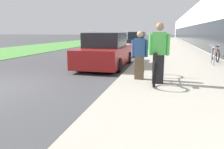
{
  "coord_description": "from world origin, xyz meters",
  "views": [
    {
      "loc": [
        5.07,
        -5.14,
        1.65
      ],
      "look_at": [
        0.95,
        12.39,
        -1.9
      ],
      "focal_mm": 35.0,
      "sensor_mm": 36.0,
      "label": 1
    }
  ],
  "objects_px": {
    "parked_sedan_far": "(137,41)",
    "tandem_bicycle": "(155,68)",
    "person_rider": "(159,53)",
    "bike_rack_hoop": "(213,54)",
    "person_bystander": "(140,55)",
    "vintage_roadster_curbside": "(126,48)",
    "parked_sedan_curbside": "(106,52)",
    "cruiser_bike_nearest": "(215,54)"
  },
  "relations": [
    {
      "from": "person_rider",
      "to": "parked_sedan_far",
      "type": "relative_size",
      "value": 0.4
    },
    {
      "from": "tandem_bicycle",
      "to": "person_bystander",
      "type": "bearing_deg",
      "value": 162.35
    },
    {
      "from": "parked_sedan_curbside",
      "to": "vintage_roadster_curbside",
      "type": "relative_size",
      "value": 1.13
    },
    {
      "from": "cruiser_bike_nearest",
      "to": "parked_sedan_curbside",
      "type": "xyz_separation_m",
      "value": [
        -5.33,
        -2.4,
        0.25
      ]
    },
    {
      "from": "person_bystander",
      "to": "cruiser_bike_nearest",
      "type": "height_order",
      "value": "person_bystander"
    },
    {
      "from": "person_rider",
      "to": "cruiser_bike_nearest",
      "type": "height_order",
      "value": "person_rider"
    },
    {
      "from": "cruiser_bike_nearest",
      "to": "parked_sedan_far",
      "type": "distance_m",
      "value": 10.7
    },
    {
      "from": "person_rider",
      "to": "bike_rack_hoop",
      "type": "xyz_separation_m",
      "value": [
        2.37,
        4.29,
        -0.39
      ]
    },
    {
      "from": "person_bystander",
      "to": "vintage_roadster_curbside",
      "type": "relative_size",
      "value": 0.39
    },
    {
      "from": "tandem_bicycle",
      "to": "parked_sedan_far",
      "type": "bearing_deg",
      "value": 99.05
    },
    {
      "from": "person_rider",
      "to": "person_bystander",
      "type": "height_order",
      "value": "person_rider"
    },
    {
      "from": "parked_sedan_far",
      "to": "person_rider",
      "type": "bearing_deg",
      "value": -80.8
    },
    {
      "from": "person_rider",
      "to": "parked_sedan_far",
      "type": "bearing_deg",
      "value": 99.2
    },
    {
      "from": "person_bystander",
      "to": "person_rider",
      "type": "bearing_deg",
      "value": -37.01
    },
    {
      "from": "parked_sedan_curbside",
      "to": "tandem_bicycle",
      "type": "bearing_deg",
      "value": -51.95
    },
    {
      "from": "person_rider",
      "to": "person_bystander",
      "type": "distance_m",
      "value": 0.78
    },
    {
      "from": "vintage_roadster_curbside",
      "to": "cruiser_bike_nearest",
      "type": "bearing_deg",
      "value": -31.45
    },
    {
      "from": "tandem_bicycle",
      "to": "parked_sedan_curbside",
      "type": "xyz_separation_m",
      "value": [
        -2.44,
        3.12,
        0.2
      ]
    },
    {
      "from": "bike_rack_hoop",
      "to": "vintage_roadster_curbside",
      "type": "bearing_deg",
      "value": 135.74
    },
    {
      "from": "cruiser_bike_nearest",
      "to": "vintage_roadster_curbside",
      "type": "xyz_separation_m",
      "value": [
        -5.34,
        3.27,
        -0.02
      ]
    },
    {
      "from": "person_bystander",
      "to": "parked_sedan_curbside",
      "type": "relative_size",
      "value": 0.35
    },
    {
      "from": "person_rider",
      "to": "parked_sedan_curbside",
      "type": "height_order",
      "value": "person_rider"
    },
    {
      "from": "tandem_bicycle",
      "to": "vintage_roadster_curbside",
      "type": "bearing_deg",
      "value": 105.59
    },
    {
      "from": "bike_rack_hoop",
      "to": "vintage_roadster_curbside",
      "type": "distance_m",
      "value": 6.86
    },
    {
      "from": "cruiser_bike_nearest",
      "to": "bike_rack_hoop",
      "type": "bearing_deg",
      "value": -105.69
    },
    {
      "from": "tandem_bicycle",
      "to": "vintage_roadster_curbside",
      "type": "xyz_separation_m",
      "value": [
        -2.45,
        8.78,
        -0.06
      ]
    },
    {
      "from": "tandem_bicycle",
      "to": "parked_sedan_curbside",
      "type": "relative_size",
      "value": 0.55
    },
    {
      "from": "cruiser_bike_nearest",
      "to": "parked_sedan_far",
      "type": "height_order",
      "value": "parked_sedan_far"
    },
    {
      "from": "cruiser_bike_nearest",
      "to": "vintage_roadster_curbside",
      "type": "bearing_deg",
      "value": 148.55
    },
    {
      "from": "bike_rack_hoop",
      "to": "cruiser_bike_nearest",
      "type": "xyz_separation_m",
      "value": [
        0.43,
        1.52,
        -0.16
      ]
    },
    {
      "from": "parked_sedan_far",
      "to": "tandem_bicycle",
      "type": "bearing_deg",
      "value": -80.95
    },
    {
      "from": "person_bystander",
      "to": "cruiser_bike_nearest",
      "type": "distance_m",
      "value": 6.36
    },
    {
      "from": "tandem_bicycle",
      "to": "parked_sedan_far",
      "type": "xyz_separation_m",
      "value": [
        -2.36,
        14.84,
        0.2
      ]
    },
    {
      "from": "person_bystander",
      "to": "vintage_roadster_curbside",
      "type": "height_order",
      "value": "person_bystander"
    },
    {
      "from": "person_rider",
      "to": "parked_sedan_curbside",
      "type": "distance_m",
      "value": 4.26
    },
    {
      "from": "person_bystander",
      "to": "parked_sedan_far",
      "type": "xyz_separation_m",
      "value": [
        -1.84,
        14.67,
        -0.17
      ]
    },
    {
      "from": "vintage_roadster_curbside",
      "to": "parked_sedan_far",
      "type": "relative_size",
      "value": 0.88
    },
    {
      "from": "cruiser_bike_nearest",
      "to": "vintage_roadster_curbside",
      "type": "relative_size",
      "value": 0.42
    },
    {
      "from": "cruiser_bike_nearest",
      "to": "tandem_bicycle",
      "type": "bearing_deg",
      "value": -117.67
    },
    {
      "from": "person_bystander",
      "to": "parked_sedan_curbside",
      "type": "height_order",
      "value": "person_bystander"
    },
    {
      "from": "tandem_bicycle",
      "to": "cruiser_bike_nearest",
      "type": "distance_m",
      "value": 6.23
    },
    {
      "from": "tandem_bicycle",
      "to": "person_bystander",
      "type": "distance_m",
      "value": 0.67
    }
  ]
}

